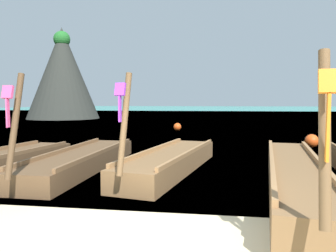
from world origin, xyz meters
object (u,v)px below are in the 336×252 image
longtail_boat_pink_ribbon (82,160)px  karst_rock (61,75)px  longtail_boat_violet_ribbon (171,161)px  mooring_buoy_far (312,141)px  mooring_buoy_near (177,127)px  longtail_boat_orange_ribbon (295,177)px

longtail_boat_pink_ribbon → karst_rock: (-13.06, 25.34, 4.55)m
longtail_boat_violet_ribbon → karst_rock: karst_rock is taller
mooring_buoy_far → mooring_buoy_near: bearing=132.8°
karst_rock → mooring_buoy_far: size_ratio=17.93×
karst_rock → longtail_boat_violet_ribbon: bearing=-58.3°
longtail_boat_violet_ribbon → mooring_buoy_near: longtail_boat_violet_ribbon is taller
longtail_boat_orange_ribbon → mooring_buoy_far: bearing=71.8°
longtail_boat_pink_ribbon → karst_rock: 28.87m
longtail_boat_pink_ribbon → mooring_buoy_far: longtail_boat_pink_ribbon is taller
longtail_boat_pink_ribbon → karst_rock: bearing=117.3°
longtail_boat_violet_ribbon → mooring_buoy_near: 12.20m
longtail_boat_pink_ribbon → longtail_boat_violet_ribbon: 2.52m
longtail_boat_pink_ribbon → longtail_boat_orange_ribbon: bearing=-16.7°
karst_rock → mooring_buoy_near: size_ratio=19.98×
longtail_boat_orange_ribbon → mooring_buoy_near: size_ratio=14.48×
mooring_buoy_near → mooring_buoy_far: 9.35m
longtail_boat_violet_ribbon → longtail_boat_pink_ribbon: bearing=-177.7°
longtail_boat_orange_ribbon → longtail_boat_violet_ribbon: bearing=148.9°
longtail_boat_pink_ribbon → mooring_buoy_near: (1.30, 12.25, -0.00)m
karst_rock → mooring_buoy_far: (20.71, -19.96, -4.52)m
longtail_boat_violet_ribbon → longtail_boat_orange_ribbon: 3.31m
karst_rock → mooring_buoy_far: 29.12m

